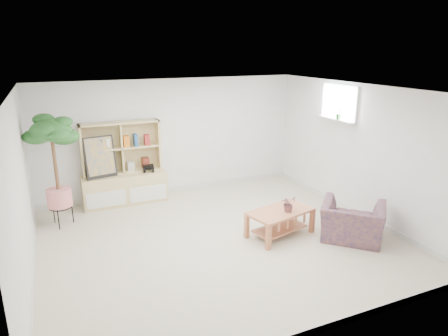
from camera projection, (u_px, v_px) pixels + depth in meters
name	position (u px, v px, depth m)	size (l,w,h in m)	color
floor	(219.00, 239.00, 6.49)	(5.50, 5.00, 0.01)	#BAAD94
ceiling	(218.00, 90.00, 5.80)	(5.50, 5.00, 0.01)	white
walls	(218.00, 169.00, 6.14)	(5.51, 5.01, 2.40)	silver
baseboard	(219.00, 237.00, 6.48)	(5.50, 5.00, 0.10)	silver
window	(340.00, 103.00, 7.49)	(0.10, 0.98, 0.68)	#C2DBFF
window_sill	(336.00, 120.00, 7.56)	(0.14, 1.00, 0.04)	silver
storage_unit	(123.00, 164.00, 7.81)	(1.62, 0.55, 1.62)	#DDC07A
poster	(100.00, 157.00, 7.54)	(0.57, 0.13, 0.79)	gold
toy_truck	(148.00, 168.00, 7.98)	(0.30, 0.20, 0.16)	black
coffee_table	(280.00, 223.00, 6.59)	(1.07, 0.58, 0.44)	#AF6037
table_plant	(289.00, 204.00, 6.46)	(0.24, 0.21, 0.27)	#23592B
floor_tree	(56.00, 172.00, 6.74)	(0.72, 0.72, 1.95)	#1D491A
armchair	(353.00, 219.00, 6.38)	(0.96, 0.83, 0.71)	navy
sill_plant	(339.00, 113.00, 7.45)	(0.12, 0.10, 0.23)	#1D491A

